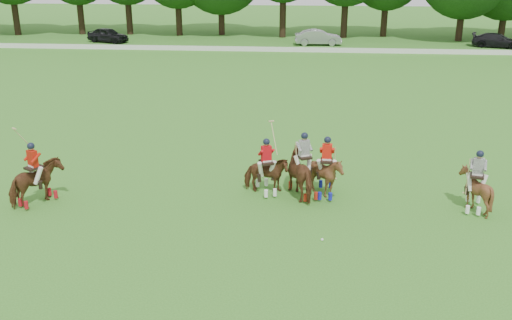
# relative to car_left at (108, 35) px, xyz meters

# --- Properties ---
(ground) EXTENTS (180.00, 180.00, 0.00)m
(ground) POSITION_rel_car_left_xyz_m (17.82, -42.50, -0.74)
(ground) COLOR #336E1F
(ground) RESTS_ON ground
(boundary_rail) EXTENTS (120.00, 0.10, 0.44)m
(boundary_rail) POSITION_rel_car_left_xyz_m (17.82, -4.50, -0.52)
(boundary_rail) COLOR white
(boundary_rail) RESTS_ON ground
(car_left) EXTENTS (4.71, 3.12, 1.49)m
(car_left) POSITION_rel_car_left_xyz_m (0.00, 0.00, 0.00)
(car_left) COLOR black
(car_left) RESTS_ON ground
(car_mid) EXTENTS (4.70, 1.85, 1.52)m
(car_mid) POSITION_rel_car_left_xyz_m (21.60, 0.00, 0.02)
(car_mid) COLOR #9E9FA3
(car_mid) RESTS_ON ground
(car_right) EXTENTS (5.04, 3.29, 1.36)m
(car_right) POSITION_rel_car_left_xyz_m (38.96, 0.00, -0.07)
(car_right) COLOR black
(car_right) RESTS_ON ground
(polo_red_a) EXTENTS (1.78, 2.10, 2.88)m
(polo_red_a) POSITION_rel_car_left_xyz_m (10.93, -39.81, 0.10)
(polo_red_a) COLOR #4B2414
(polo_red_a) RESTS_ON ground
(polo_red_b) EXTENTS (1.78, 1.67, 2.71)m
(polo_red_b) POSITION_rel_car_left_xyz_m (19.11, -38.09, 0.02)
(polo_red_b) COLOR #4B2414
(polo_red_b) RESTS_ON ground
(polo_red_c) EXTENTS (1.37, 1.52, 2.31)m
(polo_red_c) POSITION_rel_car_left_xyz_m (21.34, -38.12, 0.09)
(polo_red_c) COLOR #4B2414
(polo_red_c) RESTS_ON ground
(polo_stripe_a) EXTENTS (1.80, 2.33, 2.47)m
(polo_stripe_a) POSITION_rel_car_left_xyz_m (20.50, -38.21, 0.17)
(polo_stripe_a) COLOR #4B2414
(polo_stripe_a) RESTS_ON ground
(polo_stripe_b) EXTENTS (1.52, 1.63, 2.22)m
(polo_stripe_b) POSITION_rel_car_left_xyz_m (26.53, -38.95, 0.04)
(polo_stripe_b) COLOR #4B2414
(polo_stripe_b) RESTS_ON ground
(polo_ball) EXTENTS (0.09, 0.09, 0.09)m
(polo_ball) POSITION_rel_car_left_xyz_m (21.15, -41.78, -0.70)
(polo_ball) COLOR white
(polo_ball) RESTS_ON ground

